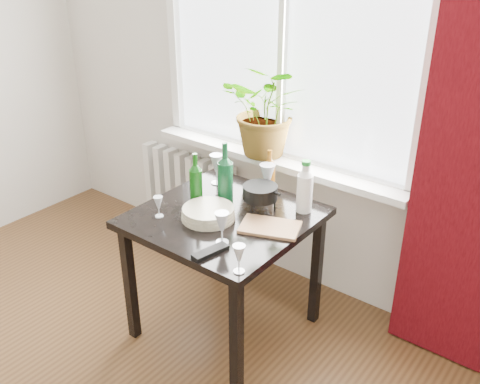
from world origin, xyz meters
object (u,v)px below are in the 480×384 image
Objects in this scene: radiator at (189,190)px; fondue_pot at (260,198)px; wine_bottle_left at (196,179)px; plate_stack at (208,213)px; wineglass_back_center at (267,181)px; wineglass_back_left at (217,169)px; bottle_amber at (269,172)px; potted_plant at (269,110)px; table at (224,230)px; wineglass_far_right at (239,259)px; tv_remote at (210,252)px; cleaning_bottle at (305,186)px; cutting_board at (270,227)px; wineglass_front_right at (222,228)px; wineglass_front_left at (159,207)px; wine_bottle_right at (225,173)px.

radiator is 3.82× the size of fondue_pot.
plate_stack is (0.16, -0.08, -0.12)m from wine_bottle_left.
wineglass_back_left is (-0.34, -0.02, -0.01)m from wineglass_back_center.
bottle_amber is 0.33m from wineglass_back_left.
potted_plant is 2.74× the size of wineglass_back_center.
wineglass_back_center is (0.02, -0.05, -0.03)m from bottle_amber.
wineglass_far_right reaches higher than table.
table is at bearing 131.84° from tv_remote.
wineglass_back_center is (0.06, 0.29, 0.19)m from table.
fondue_pot is at bearing -144.08° from cleaning_bottle.
fondue_pot is at bearing 25.61° from wine_bottle_left.
wineglass_back_left is at bearing 172.93° from fondue_pot.
fondue_pot is 0.21m from cutting_board.
wine_bottle_left is 2.15× the size of wineglass_far_right.
wineglass_back_center is 1.13× the size of wineglass_back_left.
potted_plant reaches higher than wine_bottle_left.
wineglass_front_right is 0.90× the size of wineglass_back_left.
wineglass_front_left is (0.02, -0.49, -0.03)m from wineglass_back_left.
wineglass_far_right is 0.47× the size of cutting_board.
wineglass_far_right reaches higher than tv_remote.
wineglass_far_right is 0.49× the size of plate_stack.
wine_bottle_right is 0.24m from plate_stack.
plate_stack is (0.04, -0.18, -0.15)m from wine_bottle_right.
plate_stack is at bearing 145.88° from wineglass_far_right.
wineglass_back_left reaches higher than wineglass_front_right.
fondue_pot is (0.12, 0.15, 0.16)m from table.
wineglass_front_left is 0.63× the size of tv_remote.
potted_plant is 2.67× the size of fondue_pot.
wine_bottle_right is 1.94× the size of tv_remote.
cleaning_bottle is 0.58m from wineglass_back_left.
potted_plant is 2.02× the size of plate_stack.
tv_remote is (0.14, -0.67, -0.12)m from bottle_amber.
wineglass_far_right is 0.90m from wineglass_back_left.
tv_remote reaches higher than table.
plate_stack is at bearing 145.67° from wineglass_front_right.
table is at bearing 41.66° from wineglass_front_left.
potted_plant is 1.94× the size of cleaning_bottle.
plate_stack is at bearing 144.48° from tv_remote.
wine_bottle_left is at bearing -73.14° from wineglass_back_left.
wineglass_back_center reaches higher than fondue_pot.
table is 4.16× the size of wineglass_back_center.
table is 4.06× the size of fondue_pot.
table is 0.78m from potted_plant.
plate_stack is 0.28m from fondue_pot.
wineglass_back_center is (0.91, -0.34, 0.46)m from radiator.
wineglass_front_right is 0.25m from wineglass_far_right.
wineglass_far_right is (0.57, -0.36, -0.08)m from wine_bottle_left.
wineglass_far_right is 1.18× the size of wineglass_front_left.
cleaning_bottle reaches higher than wineglass_back_left.
radiator is at bearing 145.82° from wine_bottle_right.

